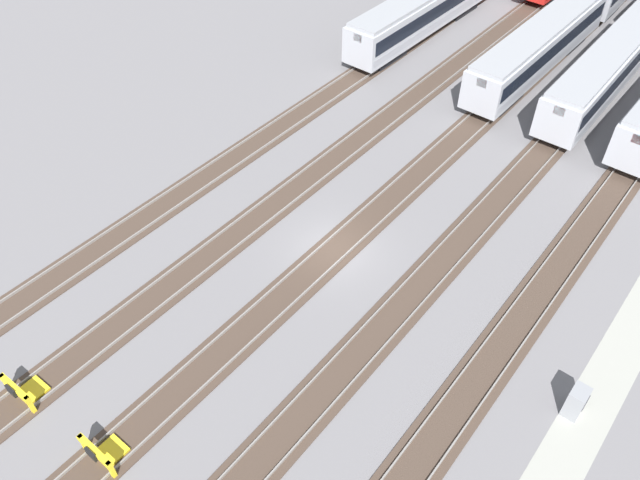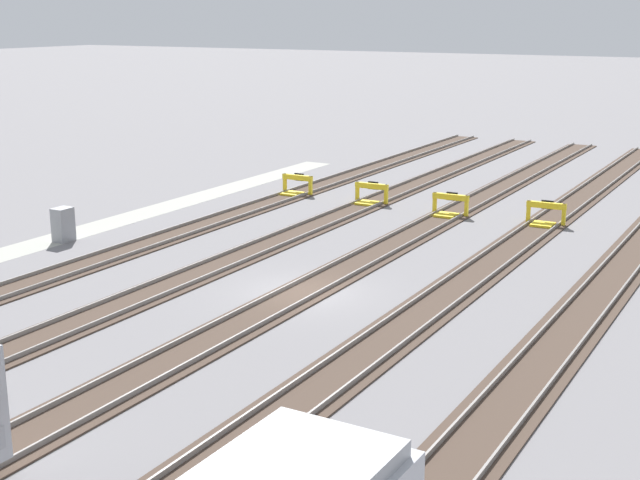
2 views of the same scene
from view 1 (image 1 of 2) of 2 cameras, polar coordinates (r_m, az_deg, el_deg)
name	(u,v)px [view 1 (image 1 of 2)]	position (r m, az deg, el deg)	size (l,w,h in m)	color
ground_plane	(335,250)	(33.85, 1.42, -0.94)	(400.00, 400.00, 0.00)	slate
service_walkway	(597,398)	(30.71, 23.99, -13.02)	(54.00, 2.00, 0.01)	#9E9E93
rail_track_nearest	(504,344)	(30.97, 16.43, -9.13)	(90.00, 2.23, 0.21)	#47382D
rail_track_near_inner	(413,294)	(32.03, 8.55, -4.87)	(90.00, 2.24, 0.21)	#47382D
rail_track_middle	(335,250)	(33.82, 1.42, -0.89)	(90.00, 2.24, 0.21)	#47382D
rail_track_far_inner	(267,211)	(36.21, -4.87, 2.64)	(90.00, 2.23, 0.21)	#47382D
rail_track_farthest	(207,177)	(39.11, -10.33, 5.67)	(90.00, 2.23, 0.21)	#47382D
subway_car_front_row_left_inner	(539,46)	(50.97, 19.36, 16.36)	(18.03, 3.02, 3.70)	#ADAFB7
subway_car_front_row_rightmost	(424,10)	(54.60, 9.48, 20.05)	(18.04, 3.10, 3.70)	#ADAFB7
subway_car_back_row_centre	(607,68)	(49.78, 24.73, 14.09)	(18.03, 3.01, 3.70)	#ADAFB7
bumper_stop_middle_track	(103,452)	(27.79, -19.25, -17.86)	(1.34, 2.00, 1.22)	yellow
bumper_stop_far_inner_track	(24,390)	(30.62, -25.48, -12.31)	(1.36, 2.01, 1.22)	yellow
electrical_cabinet	(576,402)	(29.23, 22.36, -13.52)	(0.90, 0.73, 1.60)	gray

